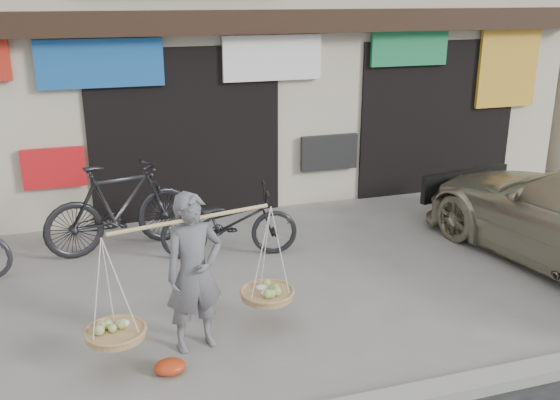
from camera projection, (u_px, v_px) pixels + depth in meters
name	position (u px, v px, depth m)	size (l,w,h in m)	color
ground	(244.00, 315.00, 7.04)	(70.00, 70.00, 0.00)	gray
street_vendor	(194.00, 278.00, 6.20)	(2.17, 0.90, 1.65)	slate
bike_1	(120.00, 207.00, 8.67)	(0.60, 2.11, 1.27)	black
bike_2	(229.00, 222.00, 8.49)	(0.65, 1.87, 0.98)	black
red_bag	(170.00, 367.00, 5.95)	(0.31, 0.25, 0.14)	red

